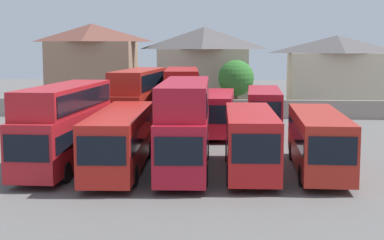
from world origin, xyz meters
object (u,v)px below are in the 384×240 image
object	(u,v)px
bus_5	(318,138)
house_terrace_centre	(204,67)
bus_2	(121,137)
tree_left_of_lot	(236,78)
bus_4	(250,138)
house_terrace_left	(92,65)
bus_6	(139,98)
bus_3	(185,121)
bus_8	(217,111)
house_terrace_right	(336,72)
bus_1	(65,122)
bus_9	(264,108)
bus_7	(182,97)

from	to	relation	value
bus_5	house_terrace_centre	world-z (taller)	house_terrace_centre
bus_2	tree_left_of_lot	distance (m)	27.68
bus_4	house_terrace_left	xyz separation A→B (m)	(-16.88, 33.25, 2.87)
bus_6	house_terrace_left	distance (m)	20.79
house_terrace_left	bus_3	bearing A→B (deg)	-67.98
bus_6	house_terrace_centre	bearing A→B (deg)	170.07
bus_8	tree_left_of_lot	distance (m)	13.12
bus_4	house_terrace_right	distance (m)	35.13
bus_2	bus_5	world-z (taller)	bus_2
bus_1	bus_4	size ratio (longest dim) A/B	1.14
bus_5	house_terrace_centre	distance (m)	33.83
bus_3	bus_9	world-z (taller)	bus_3
bus_3	bus_5	distance (m)	7.45
bus_7	house_terrace_left	bearing A→B (deg)	-152.02
bus_6	house_terrace_centre	distance (m)	19.57
bus_3	tree_left_of_lot	xyz separation A→B (m)	(2.98, 26.47, 0.94)
bus_2	bus_7	xyz separation A→B (m)	(2.13, 14.63, 0.97)
bus_6	house_terrace_left	xyz separation A→B (m)	(-8.40, 18.91, 1.96)
bus_9	house_terrace_left	bearing A→B (deg)	-133.27
bus_9	bus_6	bearing A→B (deg)	-85.78
house_terrace_centre	house_terrace_right	bearing A→B (deg)	0.44
bus_3	house_terrace_left	bearing A→B (deg)	-159.87
bus_9	bus_4	bearing A→B (deg)	-4.09
bus_6	house_terrace_centre	size ratio (longest dim) A/B	1.14
bus_1	house_terrace_left	xyz separation A→B (m)	(-6.37, 32.53, 2.14)
house_terrace_left	house_terrace_right	size ratio (longest dim) A/B	0.92
bus_1	bus_5	distance (m)	14.30
bus_2	house_terrace_left	xyz separation A→B (m)	(-9.69, 33.16, 2.90)
bus_2	house_terrace_right	xyz separation A→B (m)	(17.68, 33.36, 2.22)
bus_2	house_terrace_right	world-z (taller)	house_terrace_right
bus_8	tree_left_of_lot	xyz separation A→B (m)	(1.60, 12.88, 1.88)
tree_left_of_lot	bus_7	bearing A→B (deg)	-109.93
bus_2	tree_left_of_lot	world-z (taller)	tree_left_of_lot
bus_1	house_terrace_right	size ratio (longest dim) A/B	1.07
bus_3	house_terrace_right	size ratio (longest dim) A/B	1.10
bus_1	house_terrace_centre	distance (m)	33.29
bus_4	house_terrace_centre	world-z (taller)	house_terrace_centre
bus_4	house_terrace_centre	size ratio (longest dim) A/B	0.99
bus_4	bus_5	size ratio (longest dim) A/B	0.93
bus_2	house_terrace_centre	world-z (taller)	house_terrace_centre
bus_7	house_terrace_centre	world-z (taller)	house_terrace_centre
house_terrace_centre	bus_2	bearing A→B (deg)	-95.19
bus_5	bus_9	xyz separation A→B (m)	(-2.23, 14.17, 0.13)
bus_2	bus_4	world-z (taller)	bus_4
bus_3	bus_9	size ratio (longest dim) A/B	1.13
bus_9	tree_left_of_lot	size ratio (longest dim) A/B	1.87
bus_7	bus_1	bearing A→B (deg)	-25.84
house_terrace_right	bus_8	bearing A→B (deg)	-123.23
bus_2	bus_9	size ratio (longest dim) A/B	1.15
bus_3	house_terrace_left	world-z (taller)	house_terrace_left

